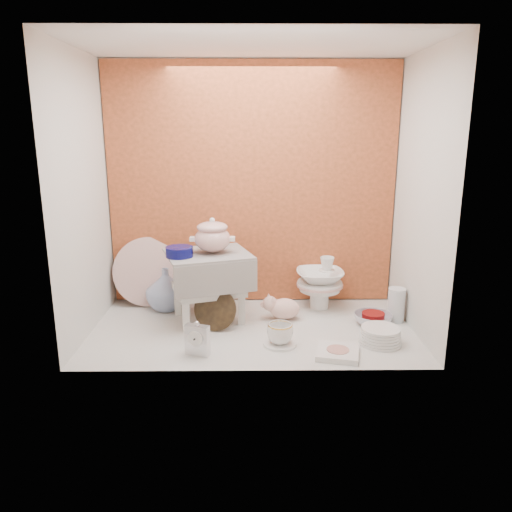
{
  "coord_description": "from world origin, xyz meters",
  "views": [
    {
      "loc": [
        -0.01,
        -2.62,
        1.11
      ],
      "look_at": [
        0.02,
        0.02,
        0.42
      ],
      "focal_mm": 34.85,
      "sensor_mm": 36.0,
      "label": 1
    }
  ],
  "objects": [
    {
      "name": "lacquer_tray",
      "position": [
        -0.21,
        -0.01,
        0.12
      ],
      "size": [
        0.26,
        0.13,
        0.24
      ],
      "primitive_type": null,
      "rotation": [
        0.0,
        0.0,
        -0.22
      ],
      "color": "black",
      "rests_on": "ground"
    },
    {
      "name": "step_stool",
      "position": [
        -0.26,
        0.15,
        0.2
      ],
      "size": [
        0.56,
        0.52,
        0.41
      ],
      "primitive_type": null,
      "rotation": [
        0.0,
        0.0,
        0.32
      ],
      "color": "silver",
      "rests_on": "ground"
    },
    {
      "name": "plush_pig",
      "position": [
        0.19,
        0.14,
        0.07
      ],
      "size": [
        0.27,
        0.24,
        0.14
      ],
      "primitive_type": "ellipsoid",
      "rotation": [
        0.0,
        0.0,
        -0.41
      ],
      "color": "beige",
      "rests_on": "ground"
    },
    {
      "name": "dinner_plate_stack",
      "position": [
        0.67,
        -0.2,
        0.04
      ],
      "size": [
        0.26,
        0.26,
        0.09
      ],
      "primitive_type": "cylinder",
      "rotation": [
        0.0,
        0.0,
        0.18
      ],
      "color": "white",
      "rests_on": "ground"
    },
    {
      "name": "crystal_bowl",
      "position": [
        0.69,
        0.05,
        0.03
      ],
      "size": [
        0.25,
        0.25,
        0.07
      ],
      "primitive_type": "imported",
      "rotation": [
        0.0,
        0.0,
        -0.19
      ],
      "color": "silver",
      "rests_on": "ground"
    },
    {
      "name": "floral_platter",
      "position": [
        -0.66,
        0.42,
        0.21
      ],
      "size": [
        0.46,
        0.21,
        0.43
      ],
      "primitive_type": null,
      "rotation": [
        0.0,
        0.0,
        0.16
      ],
      "color": "white",
      "rests_on": "ground"
    },
    {
      "name": "soup_tureen",
      "position": [
        -0.23,
        0.15,
        0.51
      ],
      "size": [
        0.28,
        0.28,
        0.21
      ],
      "primitive_type": null,
      "rotation": [
        0.0,
        0.0,
        0.16
      ],
      "color": "white",
      "rests_on": "step_stool"
    },
    {
      "name": "blue_white_vase",
      "position": [
        -0.54,
        0.32,
        0.13
      ],
      "size": [
        0.29,
        0.29,
        0.26
      ],
      "primitive_type": "imported",
      "rotation": [
        0.0,
        0.0,
        0.14
      ],
      "color": "white",
      "rests_on": "ground"
    },
    {
      "name": "clear_glass_vase",
      "position": [
        0.84,
        0.1,
        0.1
      ],
      "size": [
        0.12,
        0.12,
        0.2
      ],
      "primitive_type": "cylinder",
      "rotation": [
        0.0,
        0.0,
        0.16
      ],
      "color": "silver",
      "rests_on": "ground"
    },
    {
      "name": "mantel_clock",
      "position": [
        -0.28,
        -0.33,
        0.09
      ],
      "size": [
        0.13,
        0.08,
        0.18
      ],
      "primitive_type": "cube",
      "rotation": [
        0.0,
        0.0,
        -0.34
      ],
      "color": "silver",
      "rests_on": "ground"
    },
    {
      "name": "teacup_saucer",
      "position": [
        0.14,
        -0.22,
        0.01
      ],
      "size": [
        0.18,
        0.18,
        0.01
      ],
      "primitive_type": "cylinder",
      "rotation": [
        0.0,
        0.0,
        0.07
      ],
      "color": "white",
      "rests_on": "ground"
    },
    {
      "name": "niche_shell",
      "position": [
        0.0,
        0.18,
        0.93
      ],
      "size": [
        1.86,
        1.03,
        1.53
      ],
      "color": "#CC5C33",
      "rests_on": "ground"
    },
    {
      "name": "porcelain_tower",
      "position": [
        0.42,
        0.33,
        0.17
      ],
      "size": [
        0.33,
        0.33,
        0.33
      ],
      "primitive_type": null,
      "rotation": [
        0.0,
        0.0,
        -0.12
      ],
      "color": "white",
      "rests_on": "ground"
    },
    {
      "name": "cobalt_bowl",
      "position": [
        -0.41,
        0.06,
        0.43
      ],
      "size": [
        0.18,
        0.18,
        0.06
      ],
      "primitive_type": "cylinder",
      "rotation": [
        0.0,
        0.0,
        -0.21
      ],
      "color": "#0A0C50",
      "rests_on": "step_stool"
    },
    {
      "name": "lattice_dish",
      "position": [
        0.43,
        -0.34,
        0.01
      ],
      "size": [
        0.25,
        0.25,
        0.03
      ],
      "primitive_type": "cube",
      "rotation": [
        0.0,
        0.0,
        -0.23
      ],
      "color": "white",
      "rests_on": "ground"
    },
    {
      "name": "ground",
      "position": [
        0.0,
        0.0,
        0.0
      ],
      "size": [
        1.8,
        1.8,
        0.0
      ],
      "primitive_type": "plane",
      "color": "silver",
      "rests_on": "ground"
    },
    {
      "name": "gold_rim_teacup",
      "position": [
        0.14,
        -0.22,
        0.07
      ],
      "size": [
        0.17,
        0.17,
        0.11
      ],
      "primitive_type": "imported",
      "rotation": [
        0.0,
        0.0,
        0.31
      ],
      "color": "white",
      "rests_on": "teacup_saucer"
    }
  ]
}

